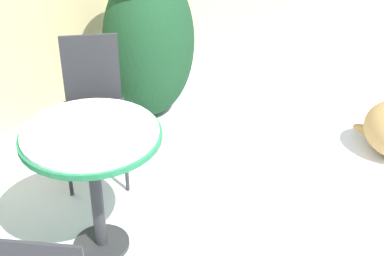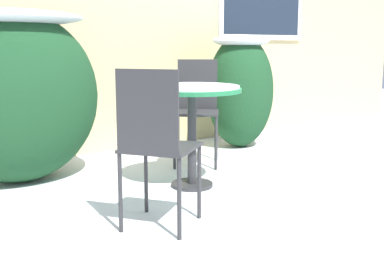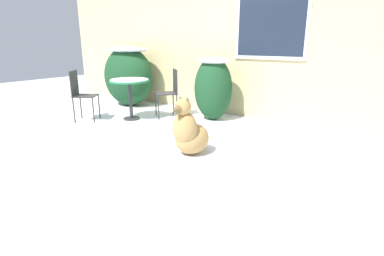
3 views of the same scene
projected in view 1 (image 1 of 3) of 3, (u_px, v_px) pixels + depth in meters
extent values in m
plane|color=white|center=(272.00, 252.00, 3.23)|extent=(16.00, 16.00, 0.00)
ellipsoid|color=#194223|center=(149.00, 43.00, 4.27)|extent=(0.72, 0.61, 1.14)
cylinder|color=#2D2D30|center=(102.00, 244.00, 3.26)|extent=(0.31, 0.31, 0.03)
cylinder|color=#2D2D30|center=(97.00, 193.00, 3.08)|extent=(0.07, 0.07, 0.68)
cylinder|color=#237A47|center=(90.00, 136.00, 2.90)|extent=(0.71, 0.71, 0.03)
cylinder|color=white|center=(90.00, 132.00, 2.89)|extent=(0.68, 0.68, 0.02)
cube|color=#2D2D30|center=(94.00, 115.00, 3.59)|extent=(0.54, 0.54, 0.02)
cube|color=#2D2D30|center=(91.00, 68.00, 3.63)|extent=(0.28, 0.24, 0.44)
cylinder|color=#2D2D30|center=(68.00, 165.00, 3.55)|extent=(0.02, 0.02, 0.45)
cylinder|color=#2D2D30|center=(126.00, 160.00, 3.59)|extent=(0.02, 0.02, 0.45)
cylinder|color=#2D2D30|center=(70.00, 135.00, 3.84)|extent=(0.02, 0.02, 0.45)
cylinder|color=#2D2D30|center=(124.00, 131.00, 3.88)|extent=(0.02, 0.02, 0.45)
ellipsoid|color=tan|center=(367.00, 131.00, 4.14)|extent=(0.09, 0.23, 0.08)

